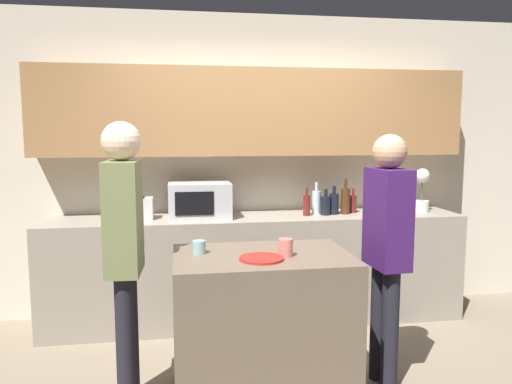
{
  "coord_description": "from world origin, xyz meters",
  "views": [
    {
      "loc": [
        -0.67,
        -2.83,
        1.67
      ],
      "look_at": [
        -0.17,
        0.33,
        1.27
      ],
      "focal_mm": 35.0,
      "sensor_mm": 36.0,
      "label": 1
    }
  ],
  "objects_px": {
    "bottle_5": "(353,203)",
    "person_center": "(387,239)",
    "plate_on_island": "(262,258)",
    "person_left": "(124,240)",
    "microwave": "(200,200)",
    "cup_1": "(286,248)",
    "bottle_2": "(326,205)",
    "toaster": "(137,209)",
    "bottle_0": "(307,205)",
    "bottle_3": "(334,203)",
    "cup_0": "(199,247)",
    "bottle_4": "(345,200)",
    "bottle_1": "(316,202)",
    "potted_plant": "(422,190)"
  },
  "relations": [
    {
      "from": "bottle_3",
      "to": "bottle_0",
      "type": "bearing_deg",
      "value": -172.32
    },
    {
      "from": "bottle_3",
      "to": "cup_1",
      "type": "relative_size",
      "value": 2.4
    },
    {
      "from": "person_left",
      "to": "person_center",
      "type": "relative_size",
      "value": 1.05
    },
    {
      "from": "toaster",
      "to": "bottle_4",
      "type": "height_order",
      "value": "bottle_4"
    },
    {
      "from": "plate_on_island",
      "to": "cup_0",
      "type": "xyz_separation_m",
      "value": [
        -0.35,
        0.2,
        0.03
      ]
    },
    {
      "from": "microwave",
      "to": "person_left",
      "type": "distance_m",
      "value": 1.35
    },
    {
      "from": "cup_1",
      "to": "toaster",
      "type": "bearing_deg",
      "value": 125.13
    },
    {
      "from": "bottle_4",
      "to": "bottle_1",
      "type": "bearing_deg",
      "value": 169.34
    },
    {
      "from": "cup_1",
      "to": "bottle_2",
      "type": "bearing_deg",
      "value": 64.01
    },
    {
      "from": "cup_0",
      "to": "person_left",
      "type": "bearing_deg",
      "value": -175.23
    },
    {
      "from": "microwave",
      "to": "bottle_4",
      "type": "height_order",
      "value": "bottle_4"
    },
    {
      "from": "bottle_3",
      "to": "cup_1",
      "type": "bearing_deg",
      "value": -118.39
    },
    {
      "from": "person_left",
      "to": "bottle_3",
      "type": "bearing_deg",
      "value": 129.52
    },
    {
      "from": "bottle_0",
      "to": "plate_on_island",
      "type": "xyz_separation_m",
      "value": [
        -0.63,
        -1.38,
        -0.1
      ]
    },
    {
      "from": "bottle_4",
      "to": "bottle_0",
      "type": "bearing_deg",
      "value": -174.56
    },
    {
      "from": "microwave",
      "to": "bottle_4",
      "type": "relative_size",
      "value": 1.64
    },
    {
      "from": "bottle_1",
      "to": "bottle_4",
      "type": "xyz_separation_m",
      "value": [
        0.25,
        -0.05,
        0.01
      ]
    },
    {
      "from": "bottle_0",
      "to": "bottle_1",
      "type": "height_order",
      "value": "bottle_1"
    },
    {
      "from": "microwave",
      "to": "bottle_3",
      "type": "relative_size",
      "value": 2.04
    },
    {
      "from": "toaster",
      "to": "potted_plant",
      "type": "relative_size",
      "value": 0.66
    },
    {
      "from": "bottle_2",
      "to": "bottle_4",
      "type": "distance_m",
      "value": 0.19
    },
    {
      "from": "bottle_1",
      "to": "bottle_2",
      "type": "distance_m",
      "value": 0.1
    },
    {
      "from": "bottle_2",
      "to": "person_center",
      "type": "relative_size",
      "value": 0.14
    },
    {
      "from": "bottle_1",
      "to": "person_center",
      "type": "relative_size",
      "value": 0.17
    },
    {
      "from": "microwave",
      "to": "bottle_3",
      "type": "distance_m",
      "value": 1.18
    },
    {
      "from": "bottle_2",
      "to": "person_left",
      "type": "bearing_deg",
      "value": -142.46
    },
    {
      "from": "toaster",
      "to": "bottle_1",
      "type": "distance_m",
      "value": 1.55
    },
    {
      "from": "cup_0",
      "to": "bottle_1",
      "type": "bearing_deg",
      "value": 49.02
    },
    {
      "from": "microwave",
      "to": "bottle_0",
      "type": "bearing_deg",
      "value": -2.82
    },
    {
      "from": "microwave",
      "to": "bottle_1",
      "type": "relative_size",
      "value": 1.84
    },
    {
      "from": "potted_plant",
      "to": "bottle_5",
      "type": "distance_m",
      "value": 0.65
    },
    {
      "from": "bottle_1",
      "to": "person_center",
      "type": "height_order",
      "value": "person_center"
    },
    {
      "from": "bottle_0",
      "to": "bottle_5",
      "type": "bearing_deg",
      "value": 11.31
    },
    {
      "from": "bottle_3",
      "to": "person_left",
      "type": "xyz_separation_m",
      "value": [
        -1.68,
        -1.25,
        0.0
      ]
    },
    {
      "from": "cup_0",
      "to": "cup_1",
      "type": "distance_m",
      "value": 0.53
    },
    {
      "from": "bottle_5",
      "to": "person_center",
      "type": "relative_size",
      "value": 0.13
    },
    {
      "from": "bottle_0",
      "to": "bottle_4",
      "type": "distance_m",
      "value": 0.37
    },
    {
      "from": "bottle_2",
      "to": "bottle_4",
      "type": "relative_size",
      "value": 0.72
    },
    {
      "from": "plate_on_island",
      "to": "person_left",
      "type": "distance_m",
      "value": 0.81
    },
    {
      "from": "toaster",
      "to": "plate_on_island",
      "type": "relative_size",
      "value": 1.0
    },
    {
      "from": "bottle_1",
      "to": "person_left",
      "type": "distance_m",
      "value": 2.0
    },
    {
      "from": "bottle_0",
      "to": "bottle_2",
      "type": "bearing_deg",
      "value": 4.01
    },
    {
      "from": "plate_on_island",
      "to": "person_left",
      "type": "xyz_separation_m",
      "value": [
        -0.79,
        0.17,
        0.1
      ]
    },
    {
      "from": "bottle_2",
      "to": "cup_1",
      "type": "relative_size",
      "value": 2.16
    },
    {
      "from": "microwave",
      "to": "bottle_1",
      "type": "height_order",
      "value": "microwave"
    },
    {
      "from": "potted_plant",
      "to": "plate_on_island",
      "type": "xyz_separation_m",
      "value": [
        -1.72,
        -1.43,
        -0.2
      ]
    },
    {
      "from": "microwave",
      "to": "bottle_5",
      "type": "bearing_deg",
      "value": 1.89
    },
    {
      "from": "bottle_3",
      "to": "cup_1",
      "type": "xyz_separation_m",
      "value": [
        -0.73,
        -1.36,
        -0.05
      ]
    },
    {
      "from": "bottle_0",
      "to": "bottle_1",
      "type": "relative_size",
      "value": 0.87
    },
    {
      "from": "bottle_2",
      "to": "person_center",
      "type": "height_order",
      "value": "person_center"
    }
  ]
}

